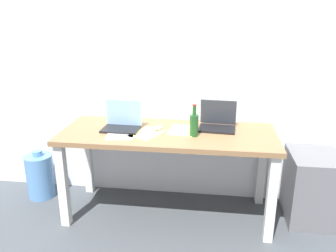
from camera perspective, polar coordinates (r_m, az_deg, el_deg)
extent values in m
plane|color=#42474C|center=(3.12, 0.00, -14.16)|extent=(8.00, 8.00, 0.00)
cube|color=white|center=(3.05, 1.02, 11.28)|extent=(5.20, 0.08, 2.60)
cube|color=olive|center=(2.79, 0.00, -1.36)|extent=(1.75, 0.69, 0.04)
cube|color=silver|center=(2.91, -17.07, -9.47)|extent=(0.07, 0.07, 0.71)
cube|color=silver|center=(2.71, 16.81, -11.63)|extent=(0.07, 0.07, 0.71)
cube|color=silver|center=(3.38, -13.19, -5.12)|extent=(0.07, 0.07, 0.71)
cube|color=silver|center=(3.21, 15.33, -6.61)|extent=(0.07, 0.07, 0.71)
cube|color=black|center=(2.84, -7.87, -0.58)|extent=(0.31, 0.20, 0.02)
cube|color=#8CB7EA|center=(2.90, -7.38, 2.23)|extent=(0.30, 0.02, 0.21)
cube|color=black|center=(2.85, 8.11, -0.49)|extent=(0.31, 0.22, 0.02)
cube|color=#333842|center=(2.92, 8.37, 2.31)|extent=(0.30, 0.07, 0.21)
cylinder|color=#1E5123|center=(2.68, 4.35, 0.08)|extent=(0.07, 0.07, 0.17)
cylinder|color=#1E5123|center=(2.64, 4.41, 2.61)|extent=(0.03, 0.03, 0.08)
cylinder|color=#B21E19|center=(2.63, 4.43, 3.50)|extent=(0.03, 0.03, 0.01)
ellipsoid|color=silver|center=(2.83, -1.65, -0.29)|extent=(0.09, 0.11, 0.03)
cube|color=white|center=(2.77, -7.87, -1.22)|extent=(0.25, 0.32, 0.00)
cube|color=#F4E06B|center=(2.75, -3.39, -1.21)|extent=(0.31, 0.36, 0.00)
cube|color=#F4E06B|center=(2.82, 2.36, -0.70)|extent=(0.24, 0.31, 0.00)
cylinder|color=#598CC6|center=(3.49, -20.50, -7.78)|extent=(0.25, 0.25, 0.41)
cylinder|color=#598CC6|center=(3.40, -20.94, -4.27)|extent=(0.09, 0.09, 0.05)
cube|color=slate|center=(3.14, 22.80, -9.36)|extent=(0.40, 0.48, 0.58)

